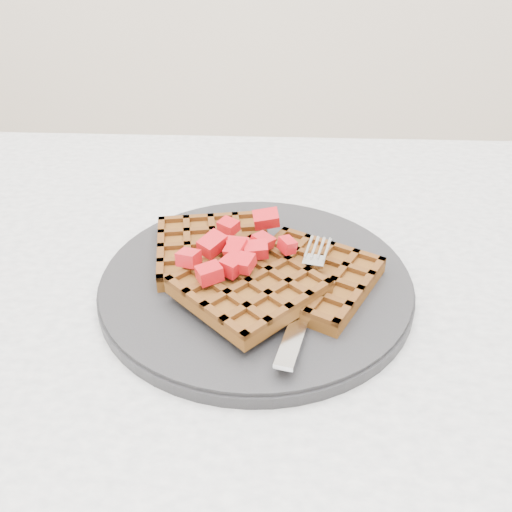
# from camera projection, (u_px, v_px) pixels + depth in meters

# --- Properties ---
(table) EXTENTS (1.20, 0.80, 0.75)m
(table) POSITION_uv_depth(u_px,v_px,m) (387.00, 381.00, 0.62)
(table) COLOR white
(table) RESTS_ON ground
(plate) EXTENTS (0.31, 0.31, 0.02)m
(plate) POSITION_uv_depth(u_px,v_px,m) (256.00, 283.00, 0.56)
(plate) COLOR black
(plate) RESTS_ON table
(waffles) EXTENTS (0.24, 0.22, 0.03)m
(waffles) POSITION_uv_depth(u_px,v_px,m) (256.00, 269.00, 0.55)
(waffles) COLOR brown
(waffles) RESTS_ON plate
(strawberry_pile) EXTENTS (0.15, 0.15, 0.02)m
(strawberry_pile) POSITION_uv_depth(u_px,v_px,m) (256.00, 244.00, 0.54)
(strawberry_pile) COLOR #A7020D
(strawberry_pile) RESTS_ON waffles
(fork) EXTENTS (0.06, 0.18, 0.02)m
(fork) POSITION_uv_depth(u_px,v_px,m) (306.00, 298.00, 0.52)
(fork) COLOR silver
(fork) RESTS_ON plate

